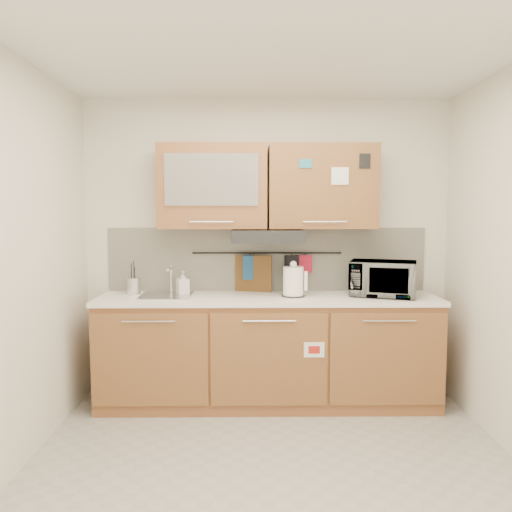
{
  "coord_description": "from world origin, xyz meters",
  "views": [
    {
      "loc": [
        -0.14,
        -2.92,
        1.62
      ],
      "look_at": [
        -0.1,
        1.05,
        1.27
      ],
      "focal_mm": 35.0,
      "sensor_mm": 36.0,
      "label": 1
    }
  ],
  "objects": [
    {
      "name": "utensil_crock",
      "position": [
        -1.14,
        1.3,
        0.99
      ],
      "size": [
        0.13,
        0.13,
        0.28
      ],
      "rotation": [
        0.0,
        0.0,
        -0.12
      ],
      "color": "silver",
      "rests_on": "countertop"
    },
    {
      "name": "sink",
      "position": [
        -0.85,
        1.21,
        0.92
      ],
      "size": [
        0.42,
        0.4,
        0.26
      ],
      "color": "silver",
      "rests_on": "countertop"
    },
    {
      "name": "cutting_board",
      "position": [
        -0.12,
        1.44,
        1.04
      ],
      "size": [
        0.32,
        0.11,
        0.41
      ],
      "primitive_type": "cube",
      "rotation": [
        0.0,
        0.0,
        -0.27
      ],
      "color": "brown",
      "rests_on": "utensil_rail"
    },
    {
      "name": "base_cabinet",
      "position": [
        0.0,
        1.19,
        0.41
      ],
      "size": [
        2.8,
        0.64,
        0.88
      ],
      "color": "brown",
      "rests_on": "floor"
    },
    {
      "name": "oven_mitt",
      "position": [
        -0.15,
        1.44,
        1.13
      ],
      "size": [
        0.13,
        0.05,
        0.21
      ],
      "primitive_type": "cube",
      "rotation": [
        0.0,
        0.0,
        0.15
      ],
      "color": "#1D4D87",
      "rests_on": "utensil_rail"
    },
    {
      "name": "wall_back",
      "position": [
        0.0,
        1.5,
        1.3
      ],
      "size": [
        3.2,
        0.0,
        3.2
      ],
      "primitive_type": "plane",
      "rotation": [
        1.57,
        0.0,
        0.0
      ],
      "color": "silver",
      "rests_on": "ground"
    },
    {
      "name": "toaster",
      "position": [
        0.89,
        1.18,
        1.02
      ],
      "size": [
        0.27,
        0.19,
        0.19
      ],
      "rotation": [
        0.0,
        0.0,
        -0.14
      ],
      "color": "black",
      "rests_on": "countertop"
    },
    {
      "name": "kettle",
      "position": [
        0.21,
        1.17,
        1.04
      ],
      "size": [
        0.22,
        0.21,
        0.3
      ],
      "rotation": [
        0.0,
        0.0,
        -0.27
      ],
      "color": "white",
      "rests_on": "countertop"
    },
    {
      "name": "pot_holder",
      "position": [
        0.33,
        1.44,
        1.16
      ],
      "size": [
        0.12,
        0.06,
        0.15
      ],
      "primitive_type": "cube",
      "rotation": [
        0.0,
        0.0,
        -0.36
      ],
      "color": "red",
      "rests_on": "utensil_rail"
    },
    {
      "name": "dark_pouch",
      "position": [
        0.22,
        1.44,
        1.14
      ],
      "size": [
        0.13,
        0.09,
        0.2
      ],
      "primitive_type": "cube",
      "rotation": [
        0.0,
        0.0,
        0.42
      ],
      "color": "black",
      "rests_on": "utensil_rail"
    },
    {
      "name": "floor",
      "position": [
        0.0,
        0.0,
        0.0
      ],
      "size": [
        3.2,
        3.2,
        0.0
      ],
      "primitive_type": "plane",
      "color": "#9E9993",
      "rests_on": "ground"
    },
    {
      "name": "range_hood",
      "position": [
        0.0,
        1.25,
        1.42
      ],
      "size": [
        0.6,
        0.46,
        0.1
      ],
      "primitive_type": "cube",
      "color": "black",
      "rests_on": "upper_cabinets"
    },
    {
      "name": "utensil_rail",
      "position": [
        0.0,
        1.45,
        1.26
      ],
      "size": [
        1.3,
        0.02,
        0.02
      ],
      "primitive_type": "cylinder",
      "rotation": [
        0.0,
        1.57,
        0.0
      ],
      "color": "black",
      "rests_on": "backsplash"
    },
    {
      "name": "microwave",
      "position": [
        0.96,
        1.19,
        1.07
      ],
      "size": [
        0.61,
        0.51,
        0.29
      ],
      "primitive_type": "imported",
      "rotation": [
        0.0,
        0.0,
        -0.32
      ],
      "color": "#999999",
      "rests_on": "countertop"
    },
    {
      "name": "soap_bottle",
      "position": [
        -0.72,
        1.29,
        1.02
      ],
      "size": [
        0.12,
        0.12,
        0.2
      ],
      "primitive_type": "imported",
      "rotation": [
        0.0,
        0.0,
        0.43
      ],
      "color": "#999999",
      "rests_on": "countertop"
    },
    {
      "name": "backsplash",
      "position": [
        0.0,
        1.49,
        1.2
      ],
      "size": [
        2.8,
        0.02,
        0.56
      ],
      "primitive_type": "cube",
      "color": "silver",
      "rests_on": "countertop"
    },
    {
      "name": "upper_cabinets",
      "position": [
        -0.0,
        1.32,
        1.83
      ],
      "size": [
        1.82,
        0.37,
        0.7
      ],
      "color": "brown",
      "rests_on": "wall_back"
    },
    {
      "name": "wall_left",
      "position": [
        -1.6,
        0.0,
        1.3
      ],
      "size": [
        0.0,
        3.0,
        3.0
      ],
      "primitive_type": "plane",
      "rotation": [
        1.57,
        0.0,
        1.57
      ],
      "color": "silver",
      "rests_on": "ground"
    },
    {
      "name": "ceiling",
      "position": [
        0.0,
        0.0,
        2.6
      ],
      "size": [
        3.2,
        3.2,
        0.0
      ],
      "primitive_type": "plane",
      "rotation": [
        3.14,
        0.0,
        0.0
      ],
      "color": "white",
      "rests_on": "wall_back"
    },
    {
      "name": "countertop",
      "position": [
        0.0,
        1.19,
        0.9
      ],
      "size": [
        2.82,
        0.62,
        0.04
      ],
      "primitive_type": "cube",
      "color": "white",
      "rests_on": "base_cabinet"
    }
  ]
}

